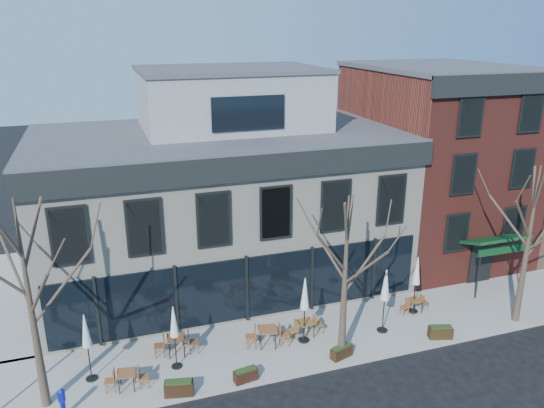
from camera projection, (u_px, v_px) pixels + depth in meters
name	position (u px, v px, depth m)	size (l,w,h in m)	color
ground	(247.00, 324.00, 24.80)	(120.00, 120.00, 0.00)	black
sidewalk_front	(329.00, 334.00, 23.83)	(33.50, 4.70, 0.15)	gray
sidewalk_side	(0.00, 300.00, 26.78)	(4.50, 12.00, 0.15)	gray
corner_building	(220.00, 196.00, 27.87)	(18.39, 10.39, 11.10)	beige
red_brick_building	(433.00, 161.00, 31.39)	(8.20, 11.78, 11.18)	maroon
tree_corner	(31.00, 305.00, 18.01)	(3.93, 3.98, 7.92)	#382B21
tree_mid	(345.00, 277.00, 20.99)	(3.50, 3.55, 7.04)	#382B21
tree_right	(528.00, 244.00, 23.63)	(3.72, 3.77, 7.48)	#382B21
call_box	(62.00, 402.00, 18.52)	(0.25, 0.23, 1.18)	#0D15B0
cafe_set_0	(127.00, 378.00, 20.01)	(1.71, 0.75, 0.88)	brown
cafe_set_1	(176.00, 343.00, 22.11)	(1.93, 0.85, 1.00)	brown
cafe_set_2	(268.00, 335.00, 22.68)	(1.99, 0.92, 1.02)	brown
cafe_set_3	(306.00, 327.00, 23.41)	(1.72, 0.74, 0.89)	brown
cafe_set_5	(414.00, 304.00, 25.41)	(1.57, 0.68, 0.81)	brown
umbrella_0	(86.00, 334.00, 20.05)	(0.46, 0.46, 2.86)	black
umbrella_1	(174.00, 325.00, 20.82)	(0.44, 0.44, 2.75)	black
umbrella_2	(305.00, 297.00, 22.52)	(0.49, 0.49, 3.04)	black
umbrella_3	(385.00, 288.00, 23.28)	(0.49, 0.49, 3.05)	black
umbrella_4	(417.00, 274.00, 24.92)	(0.46, 0.46, 2.87)	black
planter_0	(179.00, 388.00, 19.74)	(1.14, 0.65, 0.60)	black
planter_1	(246.00, 375.00, 20.53)	(0.98, 0.51, 0.52)	black
planter_2	(341.00, 352.00, 21.98)	(1.02, 0.64, 0.53)	black
planter_3	(440.00, 332.00, 23.35)	(1.11, 0.69, 0.58)	black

